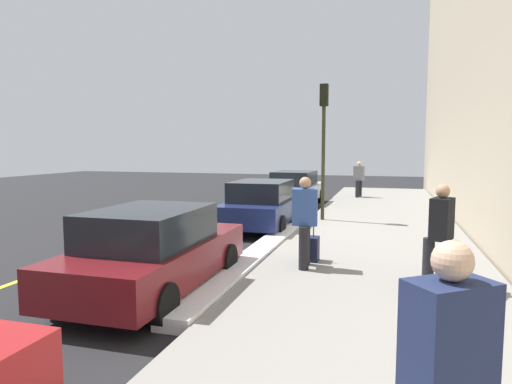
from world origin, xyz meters
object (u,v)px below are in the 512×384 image
(pedestrian_navy_coat, at_px, (447,383))
(pedestrian_black_coat, at_px, (441,233))
(parked_car_navy, at_px, (263,205))
(pedestrian_grey_coat, at_px, (359,178))
(traffic_light_pole, at_px, (324,129))
(rolling_suitcase, at_px, (313,249))
(pedestrian_blue_coat, at_px, (305,219))
(parked_car_maroon, at_px, (154,251))
(parked_car_silver, at_px, (295,188))

(pedestrian_navy_coat, distance_m, pedestrian_black_coat, 5.31)
(parked_car_navy, xyz_separation_m, pedestrian_navy_coat, (-10.60, -4.08, 0.38))
(pedestrian_grey_coat, height_order, traffic_light_pole, traffic_light_pole)
(pedestrian_grey_coat, distance_m, rolling_suitcase, 12.86)
(traffic_light_pole, bearing_deg, pedestrian_navy_coat, -168.67)
(pedestrian_blue_coat, xyz_separation_m, rolling_suitcase, (0.54, -0.09, -0.70))
(parked_car_navy, distance_m, traffic_light_pole, 3.23)
(parked_car_navy, bearing_deg, pedestrian_grey_coat, -15.37)
(parked_car_maroon, height_order, parked_car_navy, same)
(pedestrian_grey_coat, bearing_deg, rolling_suitcase, 179.35)
(pedestrian_navy_coat, relative_size, rolling_suitcase, 2.12)
(parked_car_maroon, bearing_deg, parked_car_navy, -1.03)
(parked_car_navy, bearing_deg, parked_car_maroon, 178.97)
(parked_car_maroon, height_order, parked_car_silver, same)
(pedestrian_grey_coat, bearing_deg, parked_car_navy, 164.63)
(pedestrian_navy_coat, height_order, pedestrian_grey_coat, pedestrian_navy_coat)
(parked_car_silver, distance_m, pedestrian_grey_coat, 3.86)
(pedestrian_navy_coat, xyz_separation_m, traffic_light_pole, (12.01, 2.41, 2.00))
(pedestrian_blue_coat, xyz_separation_m, pedestrian_black_coat, (-0.67, -2.45, -0.02))
(parked_car_silver, distance_m, rolling_suitcase, 10.24)
(pedestrian_black_coat, distance_m, pedestrian_grey_coat, 14.22)
(parked_car_silver, height_order, traffic_light_pole, traffic_light_pole)
(parked_car_navy, xyz_separation_m, pedestrian_grey_coat, (8.73, -2.40, 0.31))
(pedestrian_navy_coat, bearing_deg, traffic_light_pole, 11.33)
(parked_car_maroon, relative_size, parked_car_silver, 0.97)
(traffic_light_pole, bearing_deg, pedestrian_black_coat, -156.44)
(pedestrian_grey_coat, bearing_deg, parked_car_maroon, 170.66)
(parked_car_silver, distance_m, pedestrian_blue_coat, 10.74)
(pedestrian_blue_coat, bearing_deg, pedestrian_black_coat, -105.24)
(parked_car_navy, relative_size, pedestrian_blue_coat, 2.35)
(parked_car_navy, distance_m, parked_car_silver, 5.84)
(rolling_suitcase, bearing_deg, pedestrian_navy_coat, -164.26)
(parked_car_maroon, distance_m, parked_car_navy, 6.58)
(pedestrian_blue_coat, distance_m, traffic_light_pole, 6.40)
(pedestrian_blue_coat, bearing_deg, parked_car_navy, 24.91)
(parked_car_silver, xyz_separation_m, traffic_light_pole, (-4.43, -1.82, 2.38))
(parked_car_navy, distance_m, pedestrian_blue_coat, 5.14)
(rolling_suitcase, bearing_deg, parked_car_maroon, 136.09)
(parked_car_maroon, bearing_deg, traffic_light_pole, -12.67)
(parked_car_silver, distance_m, pedestrian_navy_coat, 16.98)
(pedestrian_black_coat, xyz_separation_m, traffic_light_pole, (6.72, 2.93, 2.04))
(pedestrian_grey_coat, bearing_deg, pedestrian_blue_coat, 178.98)
(pedestrian_navy_coat, bearing_deg, parked_car_silver, 14.40)
(pedestrian_blue_coat, height_order, rolling_suitcase, pedestrian_blue_coat)
(parked_car_silver, bearing_deg, pedestrian_blue_coat, -167.62)
(pedestrian_blue_coat, bearing_deg, traffic_light_pole, 4.58)
(rolling_suitcase, bearing_deg, parked_car_navy, 28.70)
(parked_car_silver, xyz_separation_m, rolling_suitcase, (-9.95, -2.39, -0.35))
(pedestrian_black_coat, relative_size, rolling_suitcase, 2.03)
(parked_car_maroon, relative_size, pedestrian_grey_coat, 2.46)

